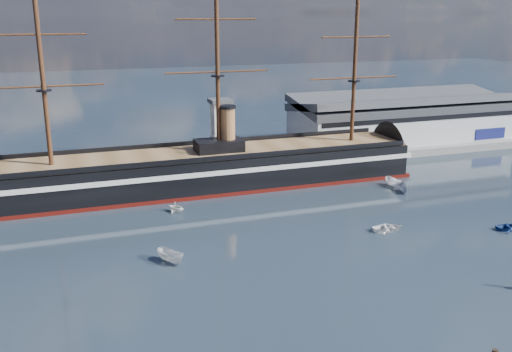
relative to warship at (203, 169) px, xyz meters
name	(u,v)px	position (x,y,z in m)	size (l,w,h in m)	color
ground	(255,214)	(4.92, -20.00, -4.04)	(600.00, 600.00, 0.00)	#1B232E
quay	(245,164)	(14.92, 16.00, -4.04)	(180.00, 18.00, 2.00)	slate
warehouse	(403,118)	(62.92, 20.00, 3.95)	(63.00, 21.00, 11.60)	#B7BABC
quay_tower	(221,129)	(7.92, 13.00, 5.72)	(5.00, 5.00, 15.00)	silver
warship	(203,169)	(0.00, 0.00, 0.00)	(112.89, 16.38, 53.94)	black
motorboat_a	(171,263)	(-14.29, -36.03, -4.04)	(6.33, 2.32, 2.53)	silver
motorboat_b	(388,231)	(23.76, -35.54, -4.04)	(3.40, 1.36, 1.59)	white
motorboat_c	(403,192)	(38.78, -17.57, -4.04)	(5.34, 1.96, 2.14)	gray
motorboat_d	(176,212)	(-8.80, -13.70, -4.04)	(6.03, 2.61, 2.21)	white
motorboat_e	(510,230)	(44.17, -42.22, -4.04)	(3.15, 1.26, 1.47)	navy
motorboat_f	(393,187)	(38.94, -13.54, -4.04)	(6.14, 2.25, 2.46)	white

